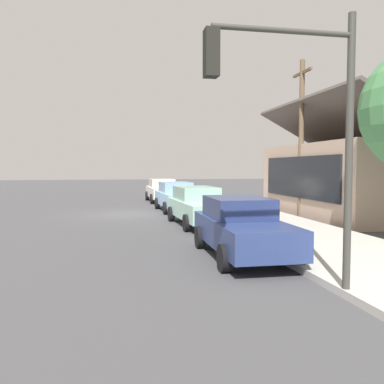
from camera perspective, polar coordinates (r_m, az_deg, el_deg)
name	(u,v)px	position (r m, az deg, el deg)	size (l,w,h in m)	color
ground_plane	(127,214)	(21.21, -9.12, -3.12)	(120.00, 120.00, 0.00)	#424244
sidewalk_curb	(232,211)	(22.10, 5.57, -2.62)	(60.00, 4.20, 0.16)	#B2AFA8
car_ivory	(162,190)	(28.65, -4.18, 0.26)	(4.81, 2.15, 1.59)	silver
car_skyblue	(177,196)	(22.56, -2.16, -0.60)	(4.72, 2.16, 1.59)	#8CB7E0
car_seafoam	(198,206)	(17.08, 0.88, -1.91)	(4.98, 2.19, 1.59)	#9ED1BC
car_navy	(241,227)	(11.13, 6.95, -4.86)	(4.61, 2.03, 1.59)	navy
storefront_building	(370,177)	(22.25, 23.69, 1.90)	(10.03, 7.98, 5.71)	tan
traffic_light_main	(296,107)	(7.59, 14.30, 11.45)	(0.37, 2.79, 5.20)	#383833
utility_pole_wooden	(301,136)	(20.31, 15.06, 7.62)	(1.80, 0.24, 7.50)	brown
fire_hydrant_red	(251,221)	(14.82, 8.28, -4.02)	(0.22, 0.22, 0.71)	red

